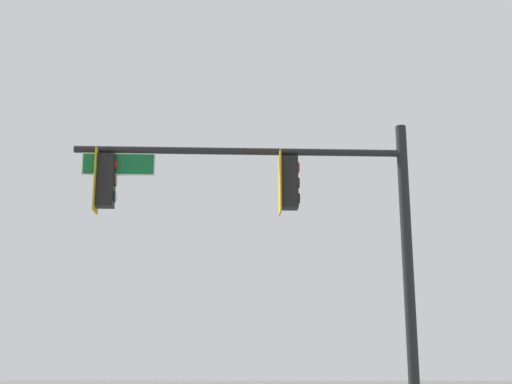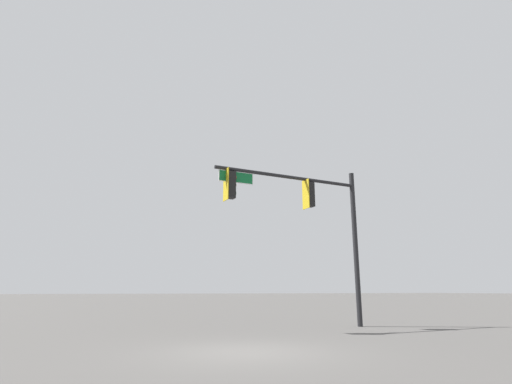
% 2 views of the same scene
% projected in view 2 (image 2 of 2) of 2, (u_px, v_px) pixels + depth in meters
% --- Properties ---
extents(ground_plane, '(400.00, 400.00, 0.00)m').
position_uv_depth(ground_plane, '(246.00, 352.00, 10.04)').
color(ground_plane, '#514F4C').
extents(signal_pole_near, '(6.92, 0.92, 6.89)m').
position_uv_depth(signal_pole_near, '(309.00, 211.00, 17.33)').
color(signal_pole_near, black).
rests_on(signal_pole_near, ground_plane).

